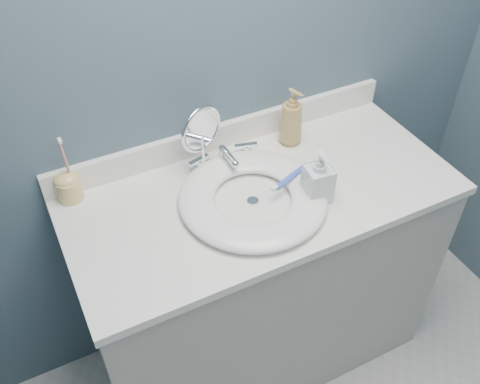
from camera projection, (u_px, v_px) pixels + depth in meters
back_wall at (222, 59)px, 1.62m from camera, size 2.20×0.02×2.40m
vanity_cabinet at (259, 283)px, 1.96m from camera, size 1.20×0.55×0.85m
countertop at (262, 195)px, 1.66m from camera, size 1.22×0.57×0.03m
backsplash at (225, 134)px, 1.79m from camera, size 1.22×0.02×0.09m
basin at (253, 198)px, 1.60m from camera, size 0.45×0.45×0.04m
drain at (253, 201)px, 1.61m from camera, size 0.04×0.04×0.01m
faucet at (225, 159)px, 1.73m from camera, size 0.25×0.13×0.07m
makeup_mirror at (202, 136)px, 1.64m from camera, size 0.16×0.09×0.24m
soap_bottle_amber at (292, 117)px, 1.77m from camera, size 0.10×0.10×0.20m
soap_bottle_clear at (319, 176)px, 1.57m from camera, size 0.09×0.09×0.17m
toothbrush_holder at (68, 185)px, 1.60m from camera, size 0.08×0.08×0.22m
toothbrush_lying at (291, 177)px, 1.63m from camera, size 0.17×0.07×0.02m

